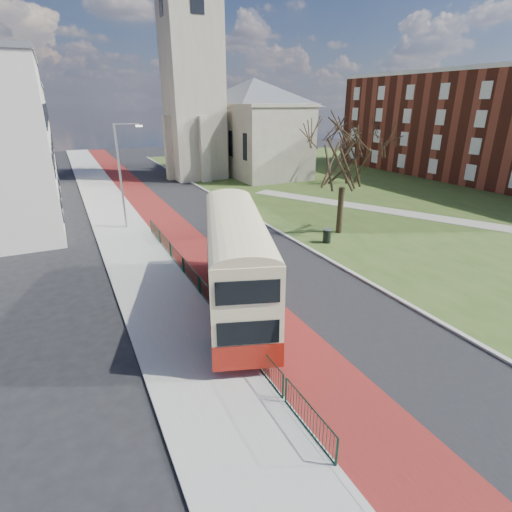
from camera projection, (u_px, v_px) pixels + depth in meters
ground at (285, 316)px, 19.05m from camera, size 160.00×160.00×0.00m
road_carriageway at (191, 214)px, 36.45m from camera, size 9.00×120.00×0.01m
bus_lane at (161, 217)px, 35.36m from camera, size 3.40×120.00×0.01m
pavement_west at (117, 222)px, 33.79m from camera, size 4.00×120.00×0.12m
kerb_west at (141, 219)px, 34.60m from camera, size 0.25×120.00×0.13m
kerb_east at (229, 204)px, 39.98m from camera, size 0.25×80.00×0.13m
grass_green at (382, 187)px, 48.08m from camera, size 40.00×80.00×0.04m
footpath at (424, 216)px, 35.55m from camera, size 18.84×32.82×0.03m
pedestrian_railing at (199, 285)px, 21.01m from camera, size 0.07×24.00×1.12m
gothic_church at (226, 72)px, 51.33m from camera, size 16.38×18.00×40.00m
brick_terrace at (486, 126)px, 49.66m from camera, size 10.30×44.30×13.50m
street_block_far at (0, 140)px, 43.20m from camera, size 10.30×16.30×11.50m
streetlamp at (122, 171)px, 30.74m from camera, size 2.13×0.18×8.00m
bus at (236, 258)px, 18.84m from camera, size 6.04×11.40×4.67m
winter_tree_near at (345, 149)px, 28.96m from camera, size 6.91×6.91×9.13m
winter_tree_far at (351, 137)px, 48.08m from camera, size 6.78×6.78×8.03m
litter_bin at (327, 236)px, 28.78m from camera, size 0.83×0.83×1.01m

